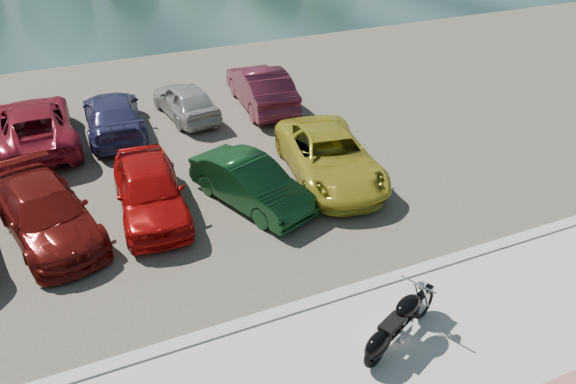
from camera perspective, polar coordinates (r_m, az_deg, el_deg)
name	(u,v)px	position (r m, az deg, el deg)	size (l,w,h in m)	color
ground	(422,354)	(11.27, 13.46, -15.71)	(200.00, 200.00, 0.00)	#595447
kerb	(368,287)	(12.37, 8.08, -9.51)	(60.00, 0.30, 0.14)	#ADAAA3
parking_lot	(231,128)	(19.36, -5.77, 6.49)	(60.00, 18.00, 0.04)	#474139
motorcycle	(395,327)	(10.85, 10.78, -13.34)	(2.19, 1.18, 1.05)	black
car_3	(46,213)	(14.63, -23.33, -2.00)	(1.79, 4.40, 1.28)	#60100D
car_4	(150,190)	(14.67, -13.88, 0.21)	(1.65, 4.09, 1.39)	#AF0C0B
car_5	(251,183)	(14.73, -3.81, 0.93)	(1.32, 3.77, 1.24)	black
car_6	(330,157)	(15.93, 4.27, 3.61)	(2.23, 4.83, 1.34)	gold
car_10	(34,125)	(19.44, -24.44, 6.20)	(2.33, 5.06, 1.41)	maroon
car_11	(113,115)	(19.49, -17.33, 7.50)	(1.80, 4.43, 1.29)	navy
car_12	(185,100)	(20.18, -10.39, 9.14)	(1.45, 3.59, 1.22)	#A5A4A0
car_13	(261,87)	(20.74, -2.76, 10.59)	(1.55, 4.44, 1.46)	#571729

